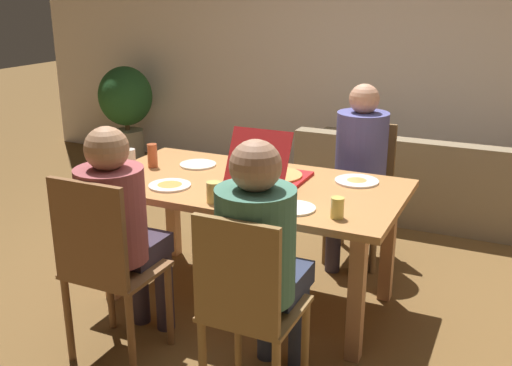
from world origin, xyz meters
TOP-DOWN VIEW (x-y plane):
  - ground_plane at (0.00, 0.00)m, footprint 20.00×20.00m
  - back_wall at (0.00, 2.63)m, footprint 7.55×0.12m
  - dining_table at (0.00, 0.00)m, footprint 1.76×0.94m
  - chair_0 at (0.43, -0.93)m, footprint 0.40×0.40m
  - person_0 at (0.43, -0.78)m, footprint 0.34×0.54m
  - chair_1 at (-0.36, -0.88)m, footprint 0.44×0.38m
  - person_1 at (-0.36, -0.74)m, footprint 0.33×0.50m
  - chair_2 at (0.43, 0.92)m, footprint 0.39×0.43m
  - person_2 at (0.43, 0.79)m, footprint 0.34×0.49m
  - pizza_box_0 at (0.11, 0.07)m, footprint 0.35×0.52m
  - plate_0 at (0.40, -0.29)m, footprint 0.22×0.22m
  - plate_1 at (-0.44, 0.18)m, footprint 0.23×0.23m
  - plate_2 at (-0.38, -0.25)m, footprint 0.24×0.24m
  - plate_3 at (0.56, 0.28)m, footprint 0.25×0.25m
  - drinking_glass_0 at (-0.02, -0.37)m, footprint 0.08×0.08m
  - drinking_glass_1 at (-0.79, -0.06)m, footprint 0.08×0.08m
  - drinking_glass_2 at (-0.68, 0.03)m, footprint 0.06×0.06m
  - drinking_glass_3 at (0.63, -0.31)m, footprint 0.07×0.07m
  - couch at (0.63, 1.90)m, footprint 1.87×0.86m
  - potted_plant at (-2.52, 2.20)m, footprint 0.57×0.57m

SIDE VIEW (x-z plane):
  - ground_plane at x=0.00m, z-range 0.00..0.00m
  - couch at x=0.63m, z-range -0.09..0.61m
  - chair_2 at x=0.43m, z-range 0.02..0.95m
  - chair_0 at x=0.43m, z-range 0.05..1.01m
  - chair_1 at x=-0.36m, z-range 0.06..1.05m
  - potted_plant at x=-2.52m, z-range 0.11..1.14m
  - dining_table at x=0.00m, z-range 0.28..1.02m
  - person_1 at x=-0.36m, z-range 0.11..1.32m
  - person_2 at x=0.43m, z-range 0.11..1.34m
  - person_0 at x=0.43m, z-range 0.11..1.35m
  - plate_0 at x=0.40m, z-range 0.74..0.75m
  - plate_1 at x=-0.44m, z-range 0.74..0.75m
  - plate_3 at x=0.56m, z-range 0.74..0.77m
  - plate_2 at x=-0.38m, z-range 0.74..0.77m
  - pizza_box_0 at x=0.11m, z-range 0.62..0.96m
  - drinking_glass_3 at x=0.63m, z-range 0.74..0.85m
  - drinking_glass_0 at x=-0.02m, z-range 0.74..0.86m
  - drinking_glass_1 at x=-0.79m, z-range 0.74..0.87m
  - drinking_glass_2 at x=-0.68m, z-range 0.74..0.89m
  - back_wall at x=0.00m, z-range 0.00..2.78m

